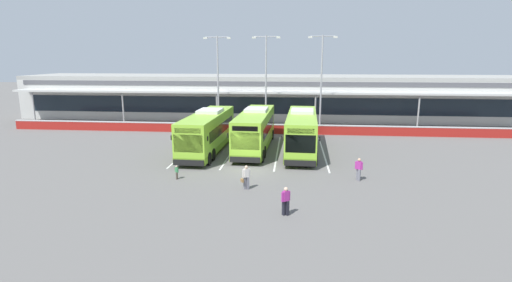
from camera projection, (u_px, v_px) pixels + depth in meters
The scene contains 17 objects.
ground_plane at pixel (247, 169), 29.97m from camera, with size 200.00×200.00×0.00m, color #605E5B.
terminal_building at pixel (269, 96), 55.50m from camera, with size 70.00×13.00×6.00m.
red_barrier_wall at pixel (262, 129), 43.95m from camera, with size 60.00×0.40×1.10m.
coach_bus_leftmost at pixel (208, 132), 35.36m from camera, with size 3.21×12.23×3.78m.
coach_bus_left_centre at pixel (255, 130), 36.23m from camera, with size 3.21×12.23×3.78m.
coach_bus_centre at pixel (302, 132), 35.23m from camera, with size 3.21×12.23×3.78m.
bay_stripe_far_west at pixel (189, 149), 36.40m from camera, with size 0.14×13.00×0.01m, color silver.
bay_stripe_west at pixel (233, 150), 36.00m from camera, with size 0.14×13.00×0.01m, color silver.
bay_stripe_mid_west at pixel (277, 151), 35.61m from camera, with size 0.14×13.00×0.01m, color silver.
bay_stripe_centre at pixel (323, 152), 35.21m from camera, with size 0.14×13.00×0.01m, color silver.
pedestrian_with_handbag at pixel (246, 177), 25.22m from camera, with size 0.64×0.47×1.62m.
pedestrian_in_dark_coat at pixel (286, 200), 21.02m from camera, with size 0.49×0.39×1.62m.
pedestrian_child at pixel (177, 172), 27.38m from camera, with size 0.31×0.26×1.00m.
pedestrian_near_bin at pixel (359, 169), 27.00m from camera, with size 0.52×0.40×1.62m.
lamp_post_west at pixel (218, 76), 46.18m from camera, with size 3.24×0.28×11.00m.
lamp_post_centre at pixel (266, 77), 44.89m from camera, with size 3.24×0.28×11.00m.
lamp_post_east at pixel (321, 77), 44.09m from camera, with size 3.24×0.28×11.00m.
Camera 1 is at (3.45, -28.62, 8.50)m, focal length 26.99 mm.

